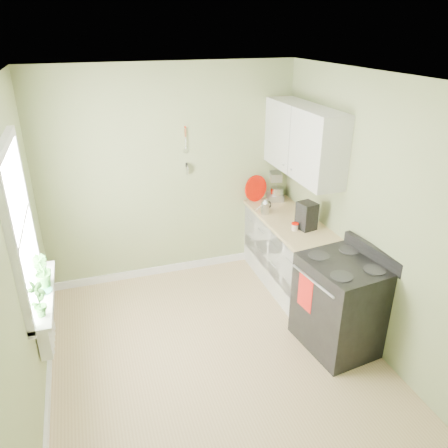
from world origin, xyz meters
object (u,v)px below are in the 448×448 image
object	(u,v)px
stand_mixer	(275,186)
kettle	(265,207)
stove	(341,304)
coffee_maker	(306,216)

from	to	relation	value
stand_mixer	kettle	size ratio (longest dim) A/B	2.24
stove	kettle	bearing A→B (deg)	98.32
kettle	coffee_maker	distance (m)	0.62
coffee_maker	kettle	bearing A→B (deg)	116.90
stand_mixer	stove	bearing A→B (deg)	-93.52
stove	coffee_maker	distance (m)	1.09
stove	stand_mixer	bearing A→B (deg)	86.48
stove	stand_mixer	distance (m)	2.04
kettle	coffee_maker	bearing A→B (deg)	-63.10
kettle	coffee_maker	world-z (taller)	coffee_maker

